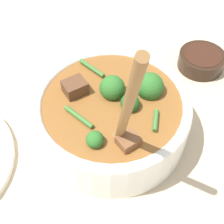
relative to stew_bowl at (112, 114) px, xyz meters
name	(u,v)px	position (x,y,z in m)	size (l,w,h in m)	color
ground_plane	(112,131)	(0.00, 0.00, -0.05)	(4.00, 4.00, 0.00)	#C6B293
stew_bowl	(112,114)	(0.00, 0.00, 0.00)	(0.25, 0.26, 0.29)	white
condiment_bowl	(201,60)	(-0.18, -0.17, -0.03)	(0.09, 0.09, 0.03)	black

